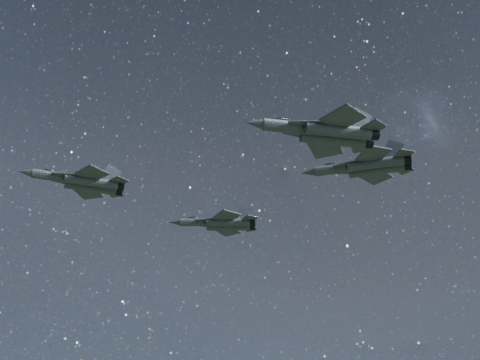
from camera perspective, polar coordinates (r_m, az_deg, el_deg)
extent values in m
cylinder|color=#30373C|center=(81.52, -18.17, 0.33)|extent=(6.45, 2.46, 1.33)
cone|color=#30373C|center=(81.77, -21.00, 0.76)|extent=(2.23, 1.55, 1.19)
ellipsoid|color=black|center=(81.86, -18.81, 0.82)|extent=(2.16, 1.25, 0.66)
cube|color=#30373C|center=(81.45, -15.09, -0.17)|extent=(7.11, 2.53, 1.11)
cylinder|color=#30373C|center=(80.52, -14.84, -0.17)|extent=(7.28, 2.61, 1.33)
cylinder|color=#30373C|center=(82.03, -14.94, -0.72)|extent=(7.28, 2.61, 1.33)
cylinder|color=black|center=(80.70, -12.08, -0.59)|extent=(1.31, 1.41, 1.23)
cylinder|color=black|center=(82.21, -12.24, -1.13)|extent=(1.31, 1.41, 1.23)
cube|color=#30373C|center=(80.41, -17.07, 0.48)|extent=(4.44, 0.98, 0.10)
cube|color=#30373C|center=(82.44, -17.16, -0.27)|extent=(4.47, 2.50, 0.10)
cube|color=#30373C|center=(78.80, -14.81, 0.64)|extent=(4.87, 4.89, 0.17)
cube|color=#30373C|center=(83.93, -15.17, -1.23)|extent=(4.36, 4.60, 0.17)
cube|color=#30373C|center=(79.78, -12.21, -0.09)|extent=(2.88, 2.89, 0.13)
cube|color=#30373C|center=(83.24, -12.56, -1.33)|extent=(2.56, 2.66, 0.13)
cube|color=#30373C|center=(81.19, -12.96, 0.63)|extent=(2.97, 0.52, 3.03)
cube|color=#30373C|center=(83.06, -13.13, -0.06)|extent=(2.89, 0.91, 3.03)
cylinder|color=#30373C|center=(99.03, -4.16, -4.30)|extent=(6.83, 2.32, 1.41)
cone|color=#30373C|center=(99.45, -6.66, -4.29)|extent=(2.33, 1.55, 1.27)
ellipsoid|color=black|center=(99.40, -4.77, -3.94)|extent=(2.27, 1.24, 0.70)
cube|color=#30373C|center=(98.76, -1.43, -4.33)|extent=(7.54, 2.37, 1.18)
cylinder|color=#30373C|center=(97.76, -1.23, -4.32)|extent=(7.73, 2.45, 1.41)
cylinder|color=#30373C|center=(99.41, -1.21, -4.76)|extent=(7.73, 2.45, 1.41)
cylinder|color=black|center=(97.75, 1.22, -4.32)|extent=(1.35, 1.45, 1.30)
cylinder|color=black|center=(99.39, 1.20, -4.76)|extent=(1.35, 1.45, 1.30)
cube|color=#30373C|center=(97.77, -3.25, -4.06)|extent=(4.78, 2.47, 0.11)
cube|color=#30373C|center=(99.98, -3.18, -4.65)|extent=(4.75, 1.25, 0.11)
cube|color=#30373C|center=(95.88, -1.37, -3.68)|extent=(4.73, 4.96, 0.18)
cube|color=#30373C|center=(101.47, -1.28, -5.17)|extent=(5.14, 5.19, 0.18)
cube|color=#30373C|center=(96.75, 1.01, -3.93)|extent=(2.78, 2.88, 0.14)
cube|color=#30373C|center=(100.53, 0.98, -4.94)|extent=(3.03, 3.07, 0.14)
cube|color=#30373C|center=(98.26, 0.31, -3.36)|extent=(3.10, 0.83, 3.22)
cube|color=#30373C|center=(100.30, 0.31, -3.92)|extent=(3.16, 0.51, 3.22)
cylinder|color=#30373C|center=(68.59, 5.31, 5.36)|extent=(7.27, 1.85, 1.52)
cone|color=#30373C|center=(67.63, 1.47, 5.79)|extent=(2.40, 1.47, 1.36)
ellipsoid|color=black|center=(68.74, 4.34, 5.97)|extent=(2.36, 1.13, 0.75)
cube|color=#30373C|center=(69.94, 9.33, 4.86)|extent=(8.04, 1.83, 1.27)
cylinder|color=#30373C|center=(69.07, 9.93, 4.96)|extent=(8.24, 1.90, 1.52)
cylinder|color=#30373C|center=(70.58, 9.41, 4.10)|extent=(8.24, 1.90, 1.52)
cylinder|color=black|center=(70.61, 13.36, 4.53)|extent=(1.33, 1.46, 1.40)
cylinder|color=black|center=(72.09, 12.78, 3.70)|extent=(1.33, 1.46, 1.40)
cube|color=#30373C|center=(67.93, 7.04, 5.73)|extent=(5.17, 1.79, 0.12)
cube|color=#30373C|center=(70.00, 6.43, 4.53)|extent=(5.17, 2.24, 0.12)
cube|color=#30373C|center=(67.33, 10.41, 6.21)|extent=(5.43, 5.55, 0.19)
cube|color=#30373C|center=(72.47, 8.66, 3.25)|extent=(5.28, 5.46, 0.19)
cube|color=#30373C|center=(69.62, 13.44, 5.27)|extent=(3.20, 3.26, 0.15)
cube|color=#30373C|center=(73.03, 12.12, 3.33)|extent=(3.11, 3.19, 0.15)
cube|color=#30373C|center=(70.85, 12.03, 6.04)|extent=(3.39, 0.47, 3.47)
cube|color=#30373C|center=(72.69, 11.34, 4.97)|extent=(3.38, 0.59, 3.47)
cylinder|color=#30373C|center=(84.83, 10.02, 1.15)|extent=(7.08, 4.07, 1.49)
cone|color=#30373C|center=(85.17, 6.97, 0.77)|extent=(2.62, 2.11, 1.33)
ellipsoid|color=black|center=(85.25, 9.22, 1.47)|extent=(2.48, 1.79, 0.73)
cube|color=#30373C|center=(84.70, 13.35, 1.54)|extent=(7.77, 4.31, 1.24)
cylinder|color=#30373C|center=(83.67, 13.60, 1.64)|extent=(7.97, 4.43, 1.49)
cylinder|color=#30373C|center=(85.33, 13.67, 1.01)|extent=(7.97, 4.43, 1.49)
cylinder|color=black|center=(83.85, 16.58, 2.01)|extent=(1.67, 1.74, 1.37)
cylinder|color=black|center=(85.50, 16.58, 1.37)|extent=(1.67, 1.74, 1.37)
cube|color=#30373C|center=(83.59, 11.10, 1.66)|extent=(4.71, 3.61, 0.11)
cube|color=#30373C|center=(85.82, 11.25, 0.81)|extent=(5.07, 2.01, 0.11)
cube|color=#30373C|center=(81.79, 13.38, 2.54)|extent=(4.25, 4.64, 0.19)
cube|color=#30373C|center=(87.42, 13.60, 0.37)|extent=(5.44, 5.33, 0.19)
cube|color=#30373C|center=(82.85, 16.30, 2.52)|extent=(2.49, 2.65, 0.14)
cube|color=#30373C|center=(86.65, 16.32, 1.05)|extent=(3.22, 3.19, 0.14)
cube|color=#30373C|center=(84.46, 15.32, 3.01)|extent=(3.02, 1.65, 3.39)
cube|color=#30373C|center=(86.51, 15.35, 2.20)|extent=(3.21, 1.16, 3.39)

